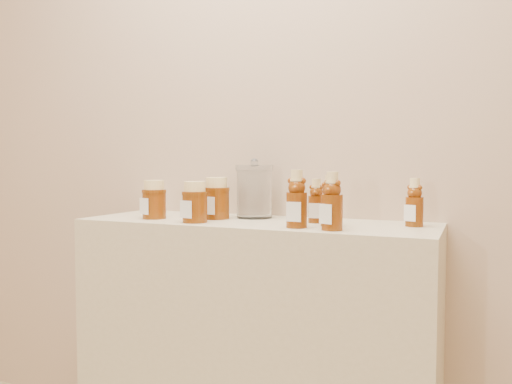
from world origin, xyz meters
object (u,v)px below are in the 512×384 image
at_px(bear_bottle_front_left, 297,195).
at_px(honey_jar_left, 154,199).
at_px(display_table, 254,352).
at_px(bear_bottle_back_left, 316,198).
at_px(glass_canister, 254,189).

xyz_separation_m(bear_bottle_front_left, honey_jar_left, (-0.54, 0.04, -0.03)).
bearing_deg(display_table, honey_jar_left, -168.39).
height_order(bear_bottle_back_left, glass_canister, glass_canister).
relative_size(bear_bottle_front_left, honey_jar_left, 1.46).
xyz_separation_m(display_table, glass_canister, (-0.04, 0.09, 0.55)).
height_order(display_table, glass_canister, glass_canister).
distance_m(display_table, glass_canister, 0.56).
height_order(display_table, honey_jar_left, honey_jar_left).
bearing_deg(display_table, glass_canister, 113.46).
bearing_deg(display_table, bear_bottle_front_left, -30.38).
bearing_deg(glass_canister, bear_bottle_back_left, -12.89).
distance_m(display_table, honey_jar_left, 0.63).
distance_m(bear_bottle_front_left, glass_canister, 0.31).
bearing_deg(bear_bottle_front_left, honey_jar_left, 172.92).
xyz_separation_m(bear_bottle_back_left, honey_jar_left, (-0.56, -0.11, -0.01)).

